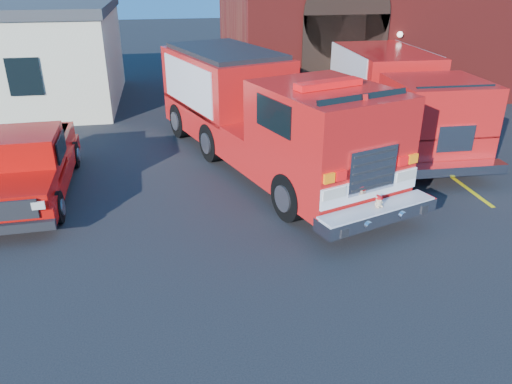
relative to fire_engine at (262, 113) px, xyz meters
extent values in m
plane|color=black|center=(-1.05, -3.61, -1.71)|extent=(100.00, 100.00, 0.00)
cube|color=yellow|center=(5.45, -2.61, -1.70)|extent=(0.12, 3.00, 0.01)
cube|color=yellow|center=(5.45, 0.39, -1.70)|extent=(0.12, 3.00, 0.01)
cube|color=yellow|center=(5.45, 3.39, -1.70)|extent=(0.12, 3.00, 0.01)
cube|color=maroon|center=(7.95, 10.39, 2.29)|extent=(15.00, 10.00, 8.00)
cube|color=black|center=(4.45, 5.37, 0.29)|extent=(3.60, 0.12, 4.00)
cylinder|color=black|center=(4.45, 5.37, 2.29)|extent=(3.60, 0.12, 3.60)
cube|color=black|center=(-8.05, 5.36, 0.29)|extent=(1.20, 0.10, 1.40)
cylinder|color=black|center=(-0.01, -3.79, -1.09)|extent=(0.77, 1.29, 1.23)
cylinder|color=black|center=(2.31, -3.00, -1.09)|extent=(0.77, 1.29, 1.23)
cube|color=red|center=(0.00, 0.00, -0.76)|extent=(5.88, 10.42, 1.01)
cube|color=red|center=(-0.82, 2.43, 0.53)|extent=(4.22, 5.55, 1.79)
cube|color=red|center=(1.04, -3.07, 0.58)|extent=(3.79, 4.28, 1.68)
cube|color=black|center=(1.49, -4.40, 1.03)|extent=(2.36, 0.87, 1.05)
cube|color=red|center=(1.04, -3.07, 1.51)|extent=(1.82, 0.93, 0.16)
cube|color=white|center=(1.62, -4.79, -0.53)|extent=(2.67, 0.96, 0.49)
cube|color=silver|center=(1.63, -4.80, -0.09)|extent=(1.29, 0.49, 1.05)
cube|color=silver|center=(1.72, -5.08, -1.06)|extent=(3.16, 1.59, 0.31)
cube|color=#B7B7BF|center=(-2.16, 1.98, 0.53)|extent=(1.33, 3.82, 1.45)
cube|color=#B7B7BF|center=(0.51, 2.88, 0.53)|extent=(1.33, 3.82, 1.45)
sphere|color=tan|center=(1.72, -5.08, -0.81)|extent=(0.22, 0.22, 0.17)
sphere|color=tan|center=(1.73, -5.09, -0.68)|extent=(0.18, 0.18, 0.14)
sphere|color=tan|center=(1.67, -5.09, -0.63)|extent=(0.07, 0.07, 0.05)
sphere|color=tan|center=(1.77, -5.06, -0.63)|extent=(0.07, 0.07, 0.05)
ellipsoid|color=red|center=(1.72, -5.08, -0.64)|extent=(0.18, 0.18, 0.08)
cylinder|color=red|center=(1.73, -5.10, -0.66)|extent=(0.21, 0.21, 0.01)
cylinder|color=black|center=(-5.72, -2.94, -1.30)|extent=(0.32, 0.83, 0.82)
cube|color=#B90C08|center=(-6.69, -1.09, -1.15)|extent=(2.26, 5.70, 0.46)
cube|color=#B90C08|center=(-6.61, -3.08, -0.74)|extent=(1.94, 1.61, 0.36)
cube|color=#B90C08|center=(-6.68, -1.40, -0.33)|extent=(1.95, 1.91, 1.02)
cube|color=#B90C08|center=(-6.76, 0.54, -0.74)|extent=(1.96, 2.22, 0.56)
cube|color=black|center=(-6.58, -3.98, -1.25)|extent=(2.09, 0.22, 0.22)
cylinder|color=black|center=(3.89, -1.16, -1.11)|extent=(0.41, 1.20, 1.19)
cylinder|color=black|center=(6.26, -1.22, -1.11)|extent=(0.41, 1.20, 1.19)
cube|color=red|center=(5.16, 1.84, -0.79)|extent=(2.94, 8.72, 0.97)
cube|color=red|center=(5.20, 3.46, 0.46)|extent=(2.85, 5.48, 1.62)
cube|color=red|center=(5.07, -1.19, 0.35)|extent=(2.77, 2.67, 1.41)
cube|color=#B7B7BF|center=(3.84, 3.50, 0.35)|extent=(0.17, 4.54, 1.84)
cube|color=#B7B7BF|center=(6.57, 3.42, 0.35)|extent=(0.17, 4.54, 1.84)
cube|color=silver|center=(5.03, -2.76, -1.11)|extent=(2.93, 0.57, 0.27)
camera|label=1|loc=(-2.79, -14.60, 4.18)|focal=35.00mm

